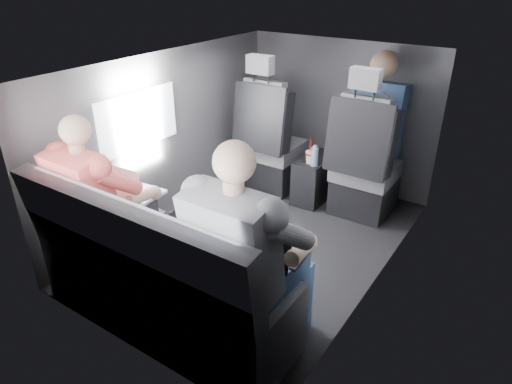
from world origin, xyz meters
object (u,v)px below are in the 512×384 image
Objects in this scene: front_seat_right at (363,171)px; water_bottle at (315,156)px; center_console at (315,178)px; passenger_front_right at (377,120)px; soda_cup at (310,157)px; laptop_black at (268,246)px; front_seat_left at (271,149)px; laptop_white at (132,190)px; rear_bench at (160,282)px; passenger_rear_right at (249,255)px; passenger_rear_left at (104,203)px.

front_seat_right is 0.42m from water_bottle.
front_seat_right is 0.49m from center_console.
passenger_front_right reaches higher than center_console.
laptop_black is at bearing -69.92° from soda_cup.
water_bottle is 0.20× the size of passenger_front_right.
front_seat_left reaches higher than laptop_white.
front_seat_left is at bearing 103.31° from rear_bench.
front_seat_left reaches higher than center_console.
passenger_rear_right is at bearing 9.66° from rear_bench.
rear_bench is 0.66m from passenger_rear_right.
rear_bench is 2.25m from passenger_front_right.
laptop_white is at bearing -116.50° from passenger_front_right.
water_bottle is 0.14× the size of passenger_rear_right.
passenger_rear_right reaches higher than laptop_black.
front_seat_left is 1.00× the size of front_seat_right.
passenger_rear_right is (1.00, -1.81, 0.25)m from front_seat_left.
rear_bench is at bearing -101.17° from passenger_front_right.
soda_cup is 0.18× the size of passenger_rear_right.
laptop_white is (-0.50, 0.30, 0.32)m from rear_bench.
laptop_black reaches higher than center_console.
laptop_black is 0.32× the size of passenger_rear_left.
passenger_rear_left is (-0.02, -0.21, -0.01)m from laptop_white.
front_seat_right is 3.32× the size of laptop_black.
laptop_white is at bearing -91.79° from front_seat_left.
passenger_rear_right is at bearing -99.80° from laptop_black.
laptop_black is at bearing 80.20° from passenger_rear_right.
soda_cup is at bearing -87.59° from center_console.
laptop_white is 0.21m from passenger_rear_left.
rear_bench is at bearing -157.87° from laptop_black.
front_seat_right reaches higher than water_bottle.
passenger_rear_left is (-0.52, -1.85, 0.42)m from center_console.
rear_bench is 5.03× the size of laptop_white.
water_bottle is (0.05, -0.02, 0.02)m from soda_cup.
center_console is 1.96m from passenger_rear_left.
passenger_rear_right is (0.55, 0.09, 0.34)m from rear_bench.
passenger_rear_left is 1.08m from passenger_rear_right.
passenger_rear_right is (1.08, -0.00, 0.03)m from passenger_rear_left.
laptop_white is (-0.95, -1.60, 0.23)m from front_seat_right.
passenger_front_right is at bearing 95.22° from front_seat_right.
front_seat_right is at bearing -84.78° from passenger_front_right.
front_seat_right is at bearing 94.42° from laptop_black.
front_seat_right is 2.06m from passenger_rear_left.
rear_bench is at bearing -90.00° from center_console.
front_seat_left is 1.05× the size of passenger_rear_left.
front_seat_left is at bearing 180.00° from front_seat_right.
passenger_rear_right is at bearing -60.94° from front_seat_left.
passenger_rear_right is (-0.02, -0.14, 0.01)m from laptop_black.
front_seat_right is at bearing 17.17° from water_bottle.
passenger_rear_left is at bearing -105.85° from center_console.
soda_cup is (0.01, 1.80, 0.15)m from rear_bench.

